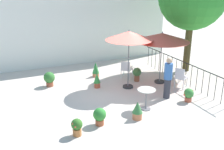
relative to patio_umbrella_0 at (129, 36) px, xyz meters
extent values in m
plane|color=beige|center=(-0.85, -0.39, -2.24)|extent=(60.00, 60.00, 0.00)
cube|color=white|center=(-0.85, 4.34, 0.43)|extent=(10.64, 0.30, 5.35)
cube|color=black|center=(2.46, -0.39, -1.24)|extent=(0.03, 5.97, 0.03)
cylinder|color=black|center=(2.46, -2.85, -1.74)|extent=(0.02, 0.02, 1.00)
cylinder|color=black|center=(2.46, -2.50, -1.74)|extent=(0.02, 0.02, 1.00)
cylinder|color=black|center=(2.46, -2.14, -1.74)|extent=(0.02, 0.02, 1.00)
cylinder|color=black|center=(2.46, -1.79, -1.74)|extent=(0.02, 0.02, 1.00)
cylinder|color=black|center=(2.46, -1.44, -1.74)|extent=(0.02, 0.02, 1.00)
cylinder|color=black|center=(2.46, -1.09, -1.74)|extent=(0.02, 0.02, 1.00)
cylinder|color=black|center=(2.46, -0.74, -1.74)|extent=(0.02, 0.02, 1.00)
cylinder|color=black|center=(2.46, -0.39, -1.74)|extent=(0.02, 0.02, 1.00)
cylinder|color=black|center=(2.46, -0.04, -1.74)|extent=(0.02, 0.02, 1.00)
cylinder|color=black|center=(2.46, 0.31, -1.74)|extent=(0.02, 0.02, 1.00)
cylinder|color=black|center=(2.46, 0.66, -1.74)|extent=(0.02, 0.02, 1.00)
cylinder|color=black|center=(2.46, 1.01, -1.74)|extent=(0.02, 0.02, 1.00)
cylinder|color=black|center=(2.46, 1.37, -1.74)|extent=(0.02, 0.02, 1.00)
cylinder|color=black|center=(2.46, 1.72, -1.74)|extent=(0.02, 0.02, 1.00)
cylinder|color=black|center=(2.46, 2.07, -1.74)|extent=(0.02, 0.02, 1.00)
cylinder|color=black|center=(2.46, 2.42, -1.74)|extent=(0.02, 0.02, 1.00)
cylinder|color=#453C1F|center=(3.76, 0.86, -0.96)|extent=(0.34, 0.34, 2.57)
sphere|color=green|center=(4.57, 1.19, 1.13)|extent=(1.93, 1.93, 1.93)
cylinder|color=#2D2D2D|center=(0.00, 0.00, -2.20)|extent=(0.44, 0.44, 0.08)
cylinder|color=slate|center=(0.00, 0.00, -1.02)|extent=(0.04, 0.04, 2.45)
cone|color=#E44F44|center=(0.00, 0.00, 0.03)|extent=(1.94, 1.94, 0.36)
sphere|color=slate|center=(0.00, 0.00, 0.24)|extent=(0.06, 0.06, 0.06)
cylinder|color=#2D2D2D|center=(1.58, -0.05, -2.20)|extent=(0.44, 0.44, 0.08)
cylinder|color=slate|center=(1.58, -0.05, -1.11)|extent=(0.04, 0.04, 2.26)
cone|color=#D84C3B|center=(1.58, -0.05, -0.16)|extent=(2.37, 2.37, 0.36)
sphere|color=slate|center=(1.58, -0.05, 0.05)|extent=(0.06, 0.06, 0.06)
cylinder|color=silver|center=(-0.35, -2.10, -1.48)|extent=(0.64, 0.64, 0.02)
cylinder|color=slate|center=(-0.35, -2.10, -1.87)|extent=(0.06, 0.06, 0.74)
cylinder|color=slate|center=(-0.35, -2.10, -2.23)|extent=(0.35, 0.35, 0.03)
cube|color=white|center=(0.51, 1.13, -1.81)|extent=(0.67, 0.67, 0.04)
cube|color=white|center=(0.36, 0.97, -1.59)|extent=(0.35, 0.34, 0.40)
cube|color=white|center=(0.66, 0.98, -1.69)|extent=(0.33, 0.34, 0.03)
cube|color=white|center=(0.36, 1.27, -1.69)|extent=(0.33, 0.34, 0.03)
cylinder|color=white|center=(0.82, 1.14, -2.04)|extent=(0.04, 0.04, 0.41)
cylinder|color=white|center=(0.51, 1.44, -2.04)|extent=(0.04, 0.04, 0.41)
cylinder|color=white|center=(0.51, 0.82, -2.04)|extent=(0.04, 0.04, 0.41)
cylinder|color=white|center=(0.20, 1.11, -2.04)|extent=(0.04, 0.04, 0.41)
cube|color=silver|center=(2.10, -0.89, -1.80)|extent=(0.64, 0.62, 0.04)
cube|color=silver|center=(1.91, -1.01, -1.56)|extent=(0.25, 0.36, 0.44)
cube|color=silver|center=(2.21, -1.05, -1.68)|extent=(0.40, 0.27, 0.03)
cube|color=silver|center=(2.00, -0.73, -1.68)|extent=(0.40, 0.27, 0.03)
cylinder|color=silver|center=(2.40, -0.93, -2.03)|extent=(0.04, 0.04, 0.42)
cylinder|color=silver|center=(2.20, -0.60, -2.03)|extent=(0.04, 0.04, 0.42)
cylinder|color=silver|center=(2.01, -1.17, -2.03)|extent=(0.04, 0.04, 0.42)
cylinder|color=silver|center=(1.81, -0.85, -2.03)|extent=(0.04, 0.04, 0.42)
cylinder|color=#CB7549|center=(-0.79, 1.86, -2.16)|extent=(0.31, 0.31, 0.17)
cylinder|color=#382819|center=(-0.79, 1.86, -2.08)|extent=(0.28, 0.28, 0.02)
cone|color=#30843C|center=(-0.79, 1.86, -1.79)|extent=(0.33, 0.33, 0.55)
cylinder|color=#C2724B|center=(-0.98, -2.60, -2.12)|extent=(0.33, 0.33, 0.24)
cylinder|color=#382819|center=(-0.98, -2.60, -2.01)|extent=(0.29, 0.29, 0.02)
cone|color=#3E7D3F|center=(-0.98, -2.60, -1.81)|extent=(0.35, 0.35, 0.39)
cylinder|color=#984F36|center=(-3.07, 1.51, -2.14)|extent=(0.31, 0.31, 0.20)
cylinder|color=#382819|center=(-3.07, 1.51, -2.05)|extent=(0.27, 0.27, 0.02)
sphere|color=#32712E|center=(-3.07, 1.51, -1.84)|extent=(0.49, 0.49, 0.49)
cylinder|color=brown|center=(0.72, 0.52, -2.10)|extent=(0.24, 0.24, 0.27)
cylinder|color=#382819|center=(0.72, 0.52, -1.98)|extent=(0.21, 0.21, 0.02)
sphere|color=#366331|center=(0.72, 0.52, -1.80)|extent=(0.39, 0.39, 0.39)
cylinder|color=#AA5837|center=(-2.26, -2.45, -2.15)|extent=(0.28, 0.28, 0.19)
cylinder|color=#382819|center=(-2.26, -2.45, -2.06)|extent=(0.25, 0.25, 0.02)
sphere|color=#308330|center=(-2.26, -2.45, -1.87)|extent=(0.42, 0.42, 0.42)
sphere|color=#EF4240|center=(-2.10, -2.40, -1.82)|extent=(0.11, 0.11, 0.11)
sphere|color=#EF4240|center=(-2.40, -2.47, -1.84)|extent=(0.08, 0.08, 0.08)
cylinder|color=#B1543B|center=(1.47, -2.19, -2.15)|extent=(0.26, 0.26, 0.18)
cylinder|color=#382819|center=(1.47, -2.19, -2.07)|extent=(0.23, 0.23, 0.02)
sphere|color=#3B8439|center=(1.47, -2.19, -1.91)|extent=(0.37, 0.37, 0.37)
sphere|color=#E74C37|center=(1.32, -2.16, -1.95)|extent=(0.11, 0.11, 0.11)
sphere|color=#E74C37|center=(1.63, -2.18, -1.82)|extent=(0.08, 0.08, 0.08)
sphere|color=#E74C37|center=(1.38, -2.12, -1.92)|extent=(0.10, 0.10, 0.10)
sphere|color=#E74C37|center=(1.33, -2.14, -1.87)|extent=(0.07, 0.07, 0.07)
cylinder|color=#C15336|center=(-1.22, 0.53, -2.13)|extent=(0.25, 0.25, 0.22)
cylinder|color=#382819|center=(-1.22, 0.53, -2.03)|extent=(0.22, 0.22, 0.02)
cone|color=#368B3A|center=(-1.22, 0.53, -1.79)|extent=(0.30, 0.30, 0.45)
cylinder|color=#BF723C|center=(-3.10, -2.76, -2.13)|extent=(0.26, 0.26, 0.23)
cylinder|color=#382819|center=(-3.10, -2.76, -2.02)|extent=(0.23, 0.23, 0.02)
sphere|color=#326723|center=(-3.10, -2.76, -1.87)|extent=(0.34, 0.34, 0.34)
sphere|color=#EE4335|center=(-3.06, -2.65, -1.80)|extent=(0.07, 0.07, 0.07)
sphere|color=#EE4335|center=(-3.17, -2.87, -1.86)|extent=(0.08, 0.08, 0.08)
sphere|color=#EE4335|center=(-3.23, -2.81, -1.80)|extent=(0.06, 0.06, 0.06)
sphere|color=#EE4335|center=(-2.98, -2.78, -1.89)|extent=(0.07, 0.07, 0.07)
cylinder|color=#33333D|center=(0.91, -1.57, -1.85)|extent=(0.26, 0.26, 0.79)
cylinder|color=#3666AF|center=(0.91, -1.57, -1.14)|extent=(0.45, 0.45, 0.63)
sphere|color=tan|center=(0.91, -1.57, -0.71)|extent=(0.21, 0.21, 0.21)
camera|label=1|loc=(-4.92, -9.47, 2.14)|focal=42.58mm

